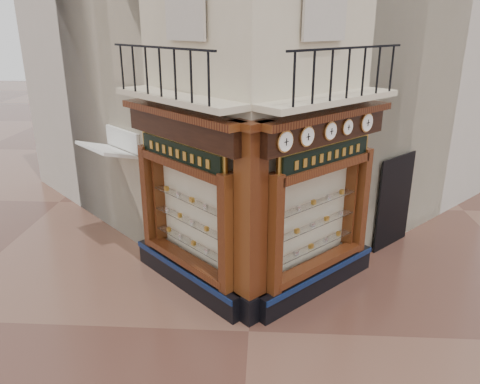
# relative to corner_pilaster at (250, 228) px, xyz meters

# --- Properties ---
(ground) EXTENTS (80.00, 80.00, 0.00)m
(ground) POSITION_rel_corner_pilaster_xyz_m (0.00, -0.50, -1.95)
(ground) COLOR #4F2F25
(ground) RESTS_ON ground
(main_building) EXTENTS (11.31, 11.31, 12.00)m
(main_building) POSITION_rel_corner_pilaster_xyz_m (0.00, 5.66, 4.05)
(main_building) COLOR beige
(main_building) RESTS_ON ground
(neighbour_left) EXTENTS (11.31, 11.31, 11.00)m
(neighbour_left) POSITION_rel_corner_pilaster_xyz_m (-2.47, 8.13, 3.55)
(neighbour_left) COLOR beige
(neighbour_left) RESTS_ON ground
(neighbour_right) EXTENTS (11.31, 11.31, 11.00)m
(neighbour_right) POSITION_rel_corner_pilaster_xyz_m (2.47, 8.13, 3.55)
(neighbour_right) COLOR beige
(neighbour_right) RESTS_ON ground
(shopfront_left) EXTENTS (2.86, 2.86, 3.98)m
(shopfront_left) POSITION_rel_corner_pilaster_xyz_m (-1.41, 1.07, 0.03)
(shopfront_left) COLOR black
(shopfront_left) RESTS_ON ground
(shopfront_right) EXTENTS (2.86, 2.86, 3.98)m
(shopfront_right) POSITION_rel_corner_pilaster_xyz_m (1.41, 1.07, 0.03)
(shopfront_right) COLOR black
(shopfront_right) RESTS_ON ground
(corner_pilaster) EXTENTS (0.85, 0.85, 3.98)m
(corner_pilaster) POSITION_rel_corner_pilaster_xyz_m (0.00, 0.00, 0.00)
(corner_pilaster) COLOR black
(corner_pilaster) RESTS_ON ground
(balcony) EXTENTS (5.94, 2.97, 1.03)m
(balcony) POSITION_rel_corner_pilaster_xyz_m (0.00, 0.99, 2.27)
(balcony) COLOR beige
(balcony) RESTS_ON ground
(clock_a) EXTENTS (0.32, 0.32, 0.40)m
(clock_a) POSITION_rel_corner_pilaster_xyz_m (0.59, -0.01, 1.67)
(clock_a) COLOR #C08740
(clock_a) RESTS_ON ground
(clock_b) EXTENTS (0.31, 0.31, 0.39)m
(clock_b) POSITION_rel_corner_pilaster_xyz_m (1.00, 0.40, 1.67)
(clock_b) COLOR #C08740
(clock_b) RESTS_ON ground
(clock_c) EXTENTS (0.30, 0.30, 0.37)m
(clock_c) POSITION_rel_corner_pilaster_xyz_m (1.48, 0.88, 1.67)
(clock_c) COLOR #C08740
(clock_c) RESTS_ON ground
(clock_d) EXTENTS (0.27, 0.27, 0.33)m
(clock_d) POSITION_rel_corner_pilaster_xyz_m (1.87, 1.27, 1.67)
(clock_d) COLOR #C08740
(clock_d) RESTS_ON ground
(clock_e) EXTENTS (0.32, 0.32, 0.41)m
(clock_e) POSITION_rel_corner_pilaster_xyz_m (2.34, 1.74, 1.67)
(clock_e) COLOR #C08740
(clock_e) RESTS_ON ground
(awning) EXTENTS (1.76, 1.76, 0.34)m
(awning) POSITION_rel_corner_pilaster_xyz_m (-3.66, 2.95, -1.95)
(awning) COLOR white
(awning) RESTS_ON ground
(signboard_left) EXTENTS (2.06, 2.06, 0.55)m
(signboard_left) POSITION_rel_corner_pilaster_xyz_m (-1.46, 1.01, 1.15)
(signboard_left) COLOR gold
(signboard_left) RESTS_ON ground
(signboard_right) EXTENTS (2.01, 2.01, 0.54)m
(signboard_right) POSITION_rel_corner_pilaster_xyz_m (1.46, 1.01, 1.15)
(signboard_right) COLOR gold
(signboard_right) RESTS_ON ground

